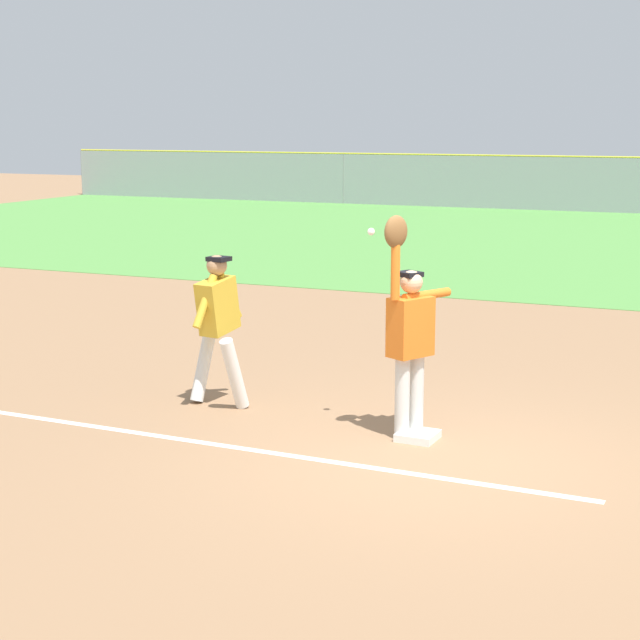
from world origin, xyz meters
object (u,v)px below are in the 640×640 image
object	(u,v)px
first_base	(418,436)
parked_car_blue	(433,183)
parked_car_white	(569,186)
runner	(218,319)
fielder	(409,330)
baseball	(371,232)

from	to	relation	value
first_base	parked_car_blue	size ratio (longest dim) A/B	0.09
first_base	parked_car_white	xyz separation A→B (m)	(-3.86, 31.11, 0.63)
first_base	parked_car_blue	world-z (taller)	parked_car_blue
runner	parked_car_white	bearing A→B (deg)	101.58
first_base	runner	world-z (taller)	runner
fielder	baseball	distance (m)	1.06
baseball	runner	bearing A→B (deg)	172.84
parked_car_blue	parked_car_white	bearing A→B (deg)	4.73
runner	baseball	bearing A→B (deg)	1.81
first_base	parked_car_white	size ratio (longest dim) A/B	0.08
runner	parked_car_white	world-z (taller)	runner
fielder	runner	size ratio (longest dim) A/B	1.33
first_base	baseball	size ratio (longest dim) A/B	5.14
runner	first_base	bearing A→B (deg)	1.30
first_base	parked_car_white	distance (m)	31.36
baseball	parked_car_white	size ratio (longest dim) A/B	0.02
parked_car_blue	runner	bearing A→B (deg)	-79.03
parked_car_blue	parked_car_white	xyz separation A→B (m)	(5.33, 0.59, 0.00)
fielder	parked_car_blue	bearing A→B (deg)	-45.97
baseball	first_base	bearing A→B (deg)	-9.39
fielder	runner	distance (m)	2.36
fielder	baseball	world-z (taller)	fielder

